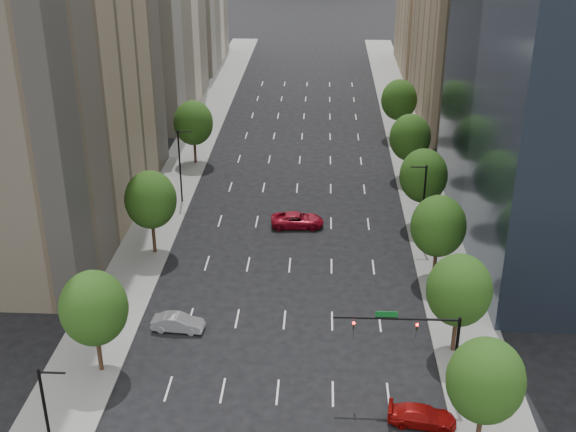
# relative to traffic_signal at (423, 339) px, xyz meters

# --- Properties ---
(sidewalk_left) EXTENTS (6.00, 200.00, 0.15)m
(sidewalk_left) POSITION_rel_traffic_signal_xyz_m (-26.03, 30.00, -5.10)
(sidewalk_left) COLOR slate
(sidewalk_left) RESTS_ON ground
(sidewalk_right) EXTENTS (6.00, 200.00, 0.15)m
(sidewalk_right) POSITION_rel_traffic_signal_xyz_m (4.97, 30.00, -5.10)
(sidewalk_right) COLOR slate
(sidewalk_right) RESTS_ON ground
(midrise_cream_left) EXTENTS (14.00, 30.00, 35.00)m
(midrise_cream_left) POSITION_rel_traffic_signal_xyz_m (-35.53, 73.00, 12.33)
(midrise_cream_left) COLOR beige
(midrise_cream_left) RESTS_ON ground
(filler_left) EXTENTS (14.00, 26.00, 18.00)m
(filler_left) POSITION_rel_traffic_signal_xyz_m (-35.53, 106.00, 3.83)
(filler_left) COLOR beige
(filler_left) RESTS_ON ground
(parking_tan_right) EXTENTS (14.00, 30.00, 30.00)m
(parking_tan_right) POSITION_rel_traffic_signal_xyz_m (14.47, 70.00, 9.83)
(parking_tan_right) COLOR #8C7759
(parking_tan_right) RESTS_ON ground
(filler_right) EXTENTS (14.00, 26.00, 16.00)m
(filler_right) POSITION_rel_traffic_signal_xyz_m (14.47, 103.00, 2.83)
(filler_right) COLOR #8C7759
(filler_right) RESTS_ON ground
(tree_right_0) EXTENTS (5.20, 5.20, 8.39)m
(tree_right_0) POSITION_rel_traffic_signal_xyz_m (3.47, -5.00, 0.22)
(tree_right_0) COLOR #382316
(tree_right_0) RESTS_ON ground
(tree_right_1) EXTENTS (5.20, 5.20, 8.75)m
(tree_right_1) POSITION_rel_traffic_signal_xyz_m (3.47, 6.00, 0.58)
(tree_right_1) COLOR #382316
(tree_right_1) RESTS_ON ground
(tree_right_2) EXTENTS (5.20, 5.20, 8.61)m
(tree_right_2) POSITION_rel_traffic_signal_xyz_m (3.47, 18.00, 0.43)
(tree_right_2) COLOR #382316
(tree_right_2) RESTS_ON ground
(tree_right_3) EXTENTS (5.20, 5.20, 8.89)m
(tree_right_3) POSITION_rel_traffic_signal_xyz_m (3.47, 30.00, 0.72)
(tree_right_3) COLOR #382316
(tree_right_3) RESTS_ON ground
(tree_right_4) EXTENTS (5.20, 5.20, 8.46)m
(tree_right_4) POSITION_rel_traffic_signal_xyz_m (3.47, 44.00, 0.29)
(tree_right_4) COLOR #382316
(tree_right_4) RESTS_ON ground
(tree_right_5) EXTENTS (5.20, 5.20, 8.75)m
(tree_right_5) POSITION_rel_traffic_signal_xyz_m (3.47, 60.00, 0.58)
(tree_right_5) COLOR #382316
(tree_right_5) RESTS_ON ground
(tree_left_0) EXTENTS (5.20, 5.20, 8.75)m
(tree_left_0) POSITION_rel_traffic_signal_xyz_m (-24.53, 2.00, 0.58)
(tree_left_0) COLOR #382316
(tree_left_0) RESTS_ON ground
(tree_left_1) EXTENTS (5.20, 5.20, 8.97)m
(tree_left_1) POSITION_rel_traffic_signal_xyz_m (-24.53, 22.00, 0.79)
(tree_left_1) COLOR #382316
(tree_left_1) RESTS_ON ground
(tree_left_2) EXTENTS (5.20, 5.20, 8.68)m
(tree_left_2) POSITION_rel_traffic_signal_xyz_m (-24.53, 48.00, 0.50)
(tree_left_2) COLOR #382316
(tree_left_2) RESTS_ON ground
(streetlight_rn) EXTENTS (1.70, 0.20, 9.00)m
(streetlight_rn) POSITION_rel_traffic_signal_xyz_m (2.91, 25.00, -0.33)
(streetlight_rn) COLOR black
(streetlight_rn) RESTS_ON ground
(streetlight_ls) EXTENTS (1.70, 0.20, 9.00)m
(streetlight_ls) POSITION_rel_traffic_signal_xyz_m (-23.96, -10.00, -0.33)
(streetlight_ls) COLOR black
(streetlight_ls) RESTS_ON ground
(streetlight_ln) EXTENTS (1.70, 0.20, 9.00)m
(streetlight_ln) POSITION_rel_traffic_signal_xyz_m (-23.96, 35.00, -0.33)
(streetlight_ln) COLOR black
(streetlight_ln) RESTS_ON ground
(traffic_signal) EXTENTS (9.12, 0.40, 7.38)m
(traffic_signal) POSITION_rel_traffic_signal_xyz_m (0.00, 0.00, 0.00)
(traffic_signal) COLOR black
(traffic_signal) RESTS_ON ground
(car_red_near) EXTENTS (5.06, 2.58, 1.41)m
(car_red_near) POSITION_rel_traffic_signal_xyz_m (-0.08, -3.04, -4.47)
(car_red_near) COLOR #920C0A
(car_red_near) RESTS_ON ground
(car_silver) EXTENTS (4.56, 1.89, 1.47)m
(car_silver) POSITION_rel_traffic_signal_xyz_m (-19.53, 7.97, -4.44)
(car_silver) COLOR #A6A7AC
(car_silver) RESTS_ON ground
(car_red_far) EXTENTS (5.95, 3.02, 1.61)m
(car_red_far) POSITION_rel_traffic_signal_xyz_m (-10.10, 28.97, -4.37)
(car_red_far) COLOR maroon
(car_red_far) RESTS_ON ground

